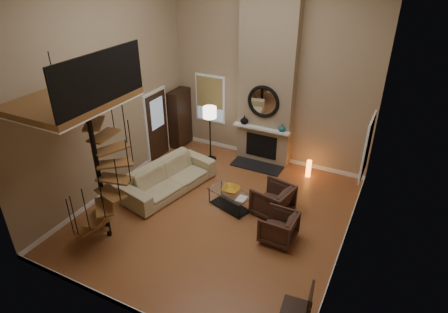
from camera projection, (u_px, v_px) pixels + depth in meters
The scene contains 32 objects.
ground at pixel (217, 214), 9.42m from camera, with size 6.00×6.50×0.01m, color #AB6737.
back_wall at pixel (270, 70), 10.65m from camera, with size 6.00×0.02×5.50m, color #9C8464.
front_wall at pixel (111, 183), 5.55m from camera, with size 6.00×0.02×5.50m, color #9C8464.
left_wall at pixel (106, 88), 9.28m from camera, with size 0.02×6.50×5.50m, color #9C8464.
right_wall at pixel (363, 136), 6.92m from camera, with size 0.02×6.50×5.50m, color #9C8464.
baseboard_back at pixel (265, 155), 11.93m from camera, with size 6.00×0.02×0.12m, color white.
baseboard_front at pixel (132, 310), 6.85m from camera, with size 6.00×0.02×0.12m, color white.
baseboard_left at pixel (121, 182), 10.57m from camera, with size 0.02×6.50×0.12m, color white.
baseboard_right at pixel (340, 250), 8.21m from camera, with size 0.02×6.50×0.12m, color white.
chimney_breast at pixel (268, 72), 10.50m from camera, with size 1.60×0.38×5.50m, color #8C775B.
hearth at pixel (257, 166), 11.42m from camera, with size 1.50×0.60×0.04m, color black.
firebox at pixel (261, 146), 11.40m from camera, with size 0.95×0.02×0.72m, color black.
mantel at pixel (261, 129), 11.05m from camera, with size 1.70×0.18×0.06m, color white.
mirror_frame at pixel (263, 102), 10.71m from camera, with size 0.94×0.94×0.10m, color black.
mirror_disc at pixel (263, 102), 10.72m from camera, with size 0.80×0.80×0.01m, color white.
vase_left at pixel (244, 120), 11.22m from camera, with size 0.24×0.24×0.25m, color black.
vase_right at pixel (282, 128), 10.78m from camera, with size 0.20×0.20×0.21m, color #174E51.
window_back at pixel (210, 98), 11.92m from camera, with size 1.02×0.06×1.52m.
window_right at pixel (367, 146), 9.03m from camera, with size 0.06×1.02×1.52m.
entry_door at pixel (157, 125), 11.49m from camera, with size 0.10×1.05×2.16m.
loft at pixel (75, 98), 7.26m from camera, with size 1.70×2.20×1.09m.
spiral_stair at pixel (98, 167), 7.86m from camera, with size 1.47×1.47×4.06m.
hutch at pixel (180, 118), 12.27m from camera, with size 0.38×0.82×1.82m, color black.
sofa at pixel (170, 177), 10.16m from camera, with size 2.60×1.02×0.76m, color tan.
armchair_near at pixel (275, 201), 9.26m from camera, with size 0.84×0.87×0.79m, color #3F271D.
armchair_far at pixel (281, 228), 8.38m from camera, with size 0.73×0.75×0.68m, color #3F271D.
coffee_table at pixel (230, 198), 9.52m from camera, with size 1.21×0.86×0.43m.
bowl at pixel (231, 190), 9.45m from camera, with size 0.43×0.43×0.11m, color gold.
book at pixel (240, 199), 9.18m from camera, with size 0.22×0.29×0.03m, color gray.
floor_lamp at pixel (210, 117), 11.15m from camera, with size 0.40×0.40×1.71m.
accent_lamp at pixel (309, 168), 10.84m from camera, with size 0.14×0.14×0.50m, color orange.
side_chair at pixel (302, 308), 6.32m from camera, with size 0.53×0.53×1.00m.
Camera 1 is at (3.57, -6.70, 5.75)m, focal length 30.82 mm.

